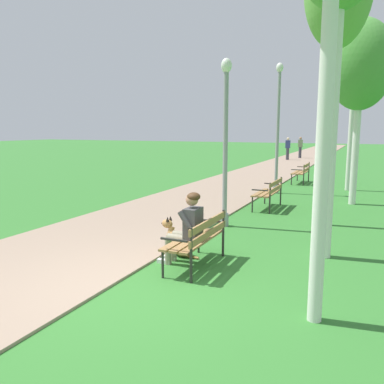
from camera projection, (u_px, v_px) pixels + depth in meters
The scene contains 13 objects.
ground_plane at pixel (133, 290), 5.63m from camera, with size 120.00×120.00×0.00m, color #33752D.
paved_path at pixel (294, 161), 28.02m from camera, with size 3.47×60.00×0.04m, color gray.
park_bench_near at pixel (198, 237), 6.50m from camera, with size 0.55×1.50×0.85m.
park_bench_mid at pixel (269, 191), 11.25m from camera, with size 0.55×1.50×0.85m.
park_bench_far at pixel (302, 171), 16.52m from camera, with size 0.55×1.50×0.85m.
person_seated_on_near_bench at pixel (187, 226), 6.55m from camera, with size 0.74×0.49×1.25m.
dog_shepherd at pixel (178, 242), 7.12m from camera, with size 0.83×0.33×0.71m.
lamp_post_near at pixel (225, 142), 9.01m from camera, with size 0.24×0.24×3.82m.
lamp_post_mid at pixel (278, 127), 13.70m from camera, with size 0.24×0.24×4.49m.
birch_tree_fourth at pixel (361, 66), 11.38m from camera, with size 1.83×1.80×5.40m.
birch_tree_fifth at pixel (356, 49), 13.93m from camera, with size 2.12×2.00×6.16m.
pedestrian_distant at pixel (300, 148), 30.24m from camera, with size 0.32×0.22×1.65m.
pedestrian_further_distant at pixel (288, 149), 28.50m from camera, with size 0.32×0.22×1.65m.
Camera 1 is at (2.98, -4.50, 2.28)m, focal length 36.86 mm.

